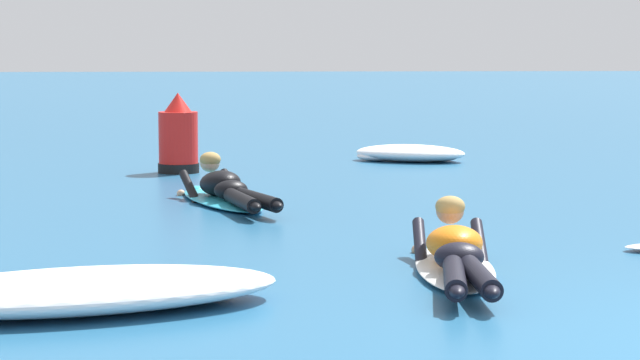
{
  "coord_description": "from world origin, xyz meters",
  "views": [
    {
      "loc": [
        -3.42,
        -6.18,
        1.6
      ],
      "look_at": [
        -2.54,
        4.8,
        0.43
      ],
      "focal_mm": 71.33,
      "sensor_mm": 36.0,
      "label": 1
    }
  ],
  "objects": [
    {
      "name": "surfer_far",
      "position": [
        -3.36,
        6.52,
        0.14
      ],
      "size": [
        1.13,
        2.57,
        0.54
      ],
      "color": "#2DB2D1",
      "rests_on": "ground"
    },
    {
      "name": "surfer_near",
      "position": [
        -1.77,
        2.45,
        0.14
      ],
      "size": [
        0.74,
        2.55,
        0.55
      ],
      "color": "white",
      "rests_on": "ground"
    },
    {
      "name": "whitewater_mid_right",
      "position": [
        -0.78,
        11.1,
        0.11
      ],
      "size": [
        1.74,
        1.37,
        0.23
      ],
      "color": "white",
      "rests_on": "ground"
    },
    {
      "name": "ground_plane",
      "position": [
        0.0,
        10.0,
        0.0
      ],
      "size": [
        120.0,
        120.0,
        0.0
      ],
      "primitive_type": "plane",
      "color": "#235B84"
    },
    {
      "name": "channel_marker_buoy",
      "position": [
        -3.92,
        9.78,
        0.4
      ],
      "size": [
        0.52,
        0.52,
        1.01
      ],
      "color": "red",
      "rests_on": "ground"
    },
    {
      "name": "whitewater_mid_left",
      "position": [
        -4.26,
        1.48,
        0.11
      ],
      "size": [
        2.64,
        1.6,
        0.24
      ],
      "color": "white",
      "rests_on": "ground"
    }
  ]
}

